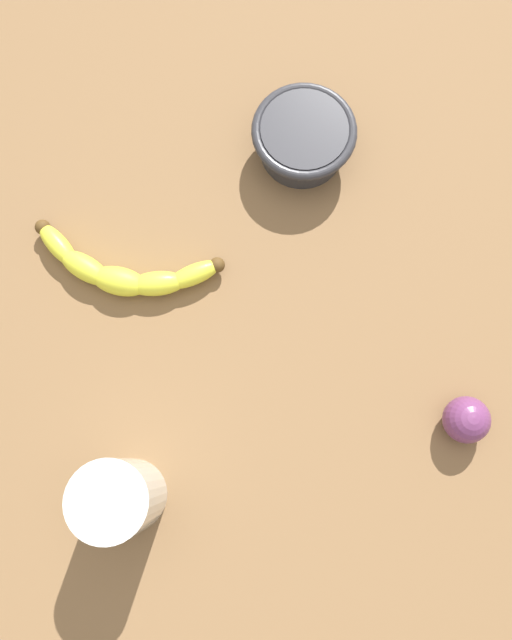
{
  "coord_description": "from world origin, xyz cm",
  "views": [
    {
      "loc": [
        15.79,
        -1.9,
        76.78
      ],
      "look_at": [
        1.71,
        5.0,
        5.0
      ],
      "focal_mm": 36.45,
      "sensor_mm": 36.0,
      "label": 1
    }
  ],
  "objects_px": {
    "smoothie_glass": "(121,498)",
    "plum_fruit": "(466,420)",
    "banana": "(122,271)",
    "ceramic_bowl": "(303,138)"
  },
  "relations": [
    {
      "from": "banana",
      "to": "ceramic_bowl",
      "type": "bearing_deg",
      "value": 49.94
    },
    {
      "from": "smoothie_glass",
      "to": "ceramic_bowl",
      "type": "relative_size",
      "value": 1.01
    },
    {
      "from": "banana",
      "to": "plum_fruit",
      "type": "distance_m",
      "value": 0.42
    },
    {
      "from": "ceramic_bowl",
      "to": "banana",
      "type": "bearing_deg",
      "value": -78.84
    },
    {
      "from": "ceramic_bowl",
      "to": "plum_fruit",
      "type": "xyz_separation_m",
      "value": [
        0.37,
        0.01,
        -0.01
      ]
    },
    {
      "from": "banana",
      "to": "plum_fruit",
      "type": "relative_size",
      "value": 3.62
    },
    {
      "from": "plum_fruit",
      "to": "banana",
      "type": "bearing_deg",
      "value": -140.07
    },
    {
      "from": "smoothie_glass",
      "to": "ceramic_bowl",
      "type": "height_order",
      "value": "smoothie_glass"
    },
    {
      "from": "smoothie_glass",
      "to": "plum_fruit",
      "type": "distance_m",
      "value": 0.38
    },
    {
      "from": "banana",
      "to": "smoothie_glass",
      "type": "relative_size",
      "value": 1.48
    }
  ]
}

